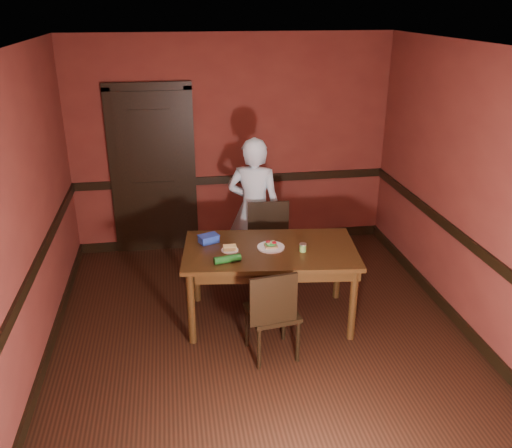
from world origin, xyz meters
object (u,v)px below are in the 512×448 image
object	(u,v)px
sauce_jar	(303,247)
cheese_saucer	(230,249)
chair_near	(272,311)
chair_far	(272,250)
person	(254,209)
food_tub	(209,239)
dining_table	(270,284)
sandwich_plate	(271,246)

from	to	relation	value
sauce_jar	cheese_saucer	world-z (taller)	sauce_jar
cheese_saucer	chair_near	bearing A→B (deg)	-63.44
chair_far	chair_near	distance (m)	1.19
sauce_jar	person	bearing A→B (deg)	105.55
food_tub	chair_near	bearing A→B (deg)	-81.37
dining_table	chair_near	xyz separation A→B (m)	(-0.09, -0.60, 0.06)
dining_table	person	xyz separation A→B (m)	(-0.01, 0.98, 0.44)
chair_far	sandwich_plate	world-z (taller)	chair_far
dining_table	cheese_saucer	size ratio (longest dim) A/B	10.10
cheese_saucer	chair_far	bearing A→B (deg)	46.60
chair_far	chair_near	size ratio (longest dim) A/B	1.08
person	food_tub	distance (m)	0.94
dining_table	food_tub	xyz separation A→B (m)	(-0.58, 0.24, 0.44)
sauce_jar	cheese_saucer	xyz separation A→B (m)	(-0.69, 0.13, -0.02)
sauce_jar	chair_far	bearing A→B (deg)	103.57
person	food_tub	xyz separation A→B (m)	(-0.58, -0.75, -0.00)
sandwich_plate	sauce_jar	xyz separation A→B (m)	(0.29, -0.12, 0.02)
dining_table	food_tub	world-z (taller)	food_tub
sandwich_plate	cheese_saucer	size ratio (longest dim) A/B	1.60
cheese_saucer	sauce_jar	bearing A→B (deg)	-10.40
person	food_tub	world-z (taller)	person
person	cheese_saucer	world-z (taller)	person
dining_table	food_tub	bearing A→B (deg)	164.46
person	sandwich_plate	xyz separation A→B (m)	(0.01, -0.97, -0.02)
dining_table	sauce_jar	distance (m)	0.54
sauce_jar	cheese_saucer	distance (m)	0.71
chair_far	person	size ratio (longest dim) A/B	0.59
chair_near	sauce_jar	xyz separation A→B (m)	(0.39, 0.49, 0.38)
chair_near	sauce_jar	world-z (taller)	chair_near
chair_near	sandwich_plate	xyz separation A→B (m)	(0.10, 0.61, 0.35)
dining_table	sandwich_plate	size ratio (longest dim) A/B	6.32
sauce_jar	food_tub	distance (m)	0.95
food_tub	cheese_saucer	bearing A→B (deg)	-71.90
sauce_jar	cheese_saucer	size ratio (longest dim) A/B	0.49
dining_table	chair_near	bearing A→B (deg)	-91.73
chair_near	sauce_jar	distance (m)	0.73
dining_table	sandwich_plate	xyz separation A→B (m)	(0.01, 0.01, 0.41)
person	food_tub	size ratio (longest dim) A/B	7.32
chair_near	person	xyz separation A→B (m)	(0.08, 1.58, 0.38)
chair_near	person	world-z (taller)	person
cheese_saucer	food_tub	size ratio (longest dim) A/B	0.73
cheese_saucer	food_tub	bearing A→B (deg)	130.02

